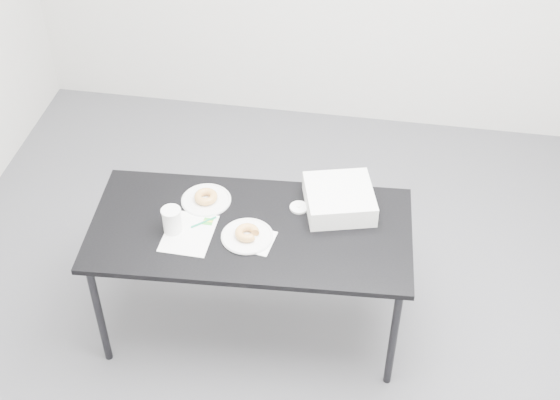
% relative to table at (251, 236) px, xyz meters
% --- Properties ---
extents(floor, '(4.00, 4.00, 0.00)m').
position_rel_table_xyz_m(floor, '(0.08, 0.04, -0.67)').
color(floor, '#515156').
rests_on(floor, ground).
extents(table, '(1.63, 0.84, 0.72)m').
position_rel_table_xyz_m(table, '(0.00, 0.00, 0.00)').
color(table, black).
rests_on(table, floor).
extents(scorecard, '(0.24, 0.30, 0.00)m').
position_rel_table_xyz_m(scorecard, '(-0.29, -0.09, 0.06)').
color(scorecard, white).
rests_on(scorecard, table).
extents(logo_patch, '(0.05, 0.05, 0.00)m').
position_rel_table_xyz_m(logo_patch, '(-0.21, 0.01, 0.06)').
color(logo_patch, green).
rests_on(logo_patch, scorecard).
extents(pen, '(0.11, 0.10, 0.01)m').
position_rel_table_xyz_m(pen, '(-0.23, -0.01, 0.06)').
color(pen, '#0B8054').
rests_on(pen, scorecard).
extents(napkin, '(0.20, 0.20, 0.00)m').
position_rel_table_xyz_m(napkin, '(0.04, -0.09, 0.06)').
color(napkin, white).
rests_on(napkin, table).
extents(plate_near, '(0.25, 0.25, 0.01)m').
position_rel_table_xyz_m(plate_near, '(-0.00, -0.07, 0.06)').
color(plate_near, white).
rests_on(plate_near, napkin).
extents(donut_near, '(0.15, 0.15, 0.04)m').
position_rel_table_xyz_m(donut_near, '(-0.00, -0.07, 0.08)').
color(donut_near, gold).
rests_on(donut_near, plate_near).
extents(plate_far, '(0.25, 0.25, 0.01)m').
position_rel_table_xyz_m(plate_far, '(-0.26, 0.16, 0.06)').
color(plate_far, white).
rests_on(plate_far, table).
extents(donut_far, '(0.14, 0.14, 0.04)m').
position_rel_table_xyz_m(donut_far, '(-0.26, 0.16, 0.08)').
color(donut_far, gold).
rests_on(donut_far, plate_far).
extents(coffee_cup, '(0.09, 0.09, 0.14)m').
position_rel_table_xyz_m(coffee_cup, '(-0.37, -0.08, 0.12)').
color(coffee_cup, white).
rests_on(coffee_cup, table).
extents(cup_lid, '(0.09, 0.09, 0.01)m').
position_rel_table_xyz_m(cup_lid, '(0.21, 0.18, 0.06)').
color(cup_lid, white).
rests_on(cup_lid, table).
extents(bakery_box, '(0.41, 0.41, 0.11)m').
position_rel_table_xyz_m(bakery_box, '(0.41, 0.22, 0.11)').
color(bakery_box, white).
rests_on(bakery_box, table).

